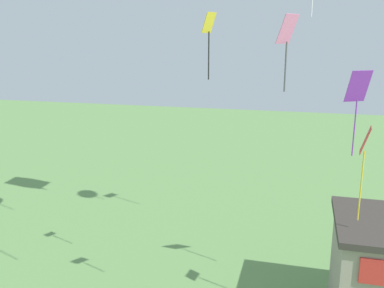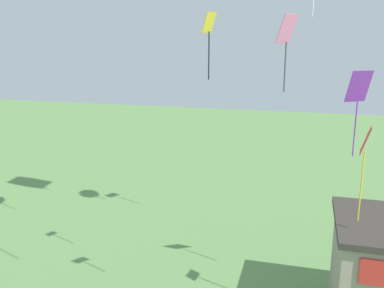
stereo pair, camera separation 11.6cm
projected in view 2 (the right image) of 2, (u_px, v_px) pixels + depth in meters
name	position (u px, v px, depth m)	size (l,w,h in m)	color
kite_pink_diamond	(287.00, 38.00, 12.72)	(0.65, 0.74, 2.29)	pink
kite_red_diamond	(364.00, 156.00, 14.23)	(0.39, 0.72, 3.32)	red
kite_yellow_diamond	(209.00, 34.00, 15.43)	(0.48, 0.61, 2.39)	yellow
kite_purple_streamer	(358.00, 95.00, 15.68)	(0.96, 0.80, 3.22)	purple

